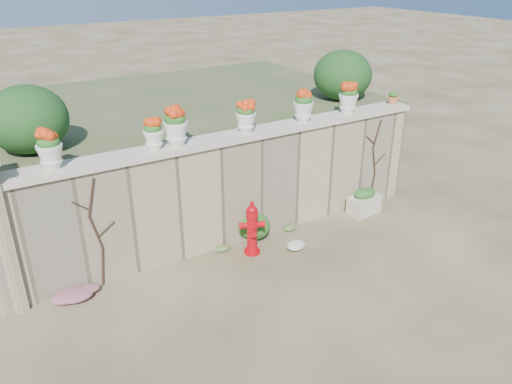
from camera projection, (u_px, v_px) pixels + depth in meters
ground at (291, 283)px, 8.31m from camera, size 80.00×80.00×0.00m
stone_wall at (238, 190)px, 9.28m from camera, size 8.00×0.40×2.00m
wall_cap at (237, 136)px, 8.84m from camera, size 8.10×0.52×0.10m
raised_fill at (171, 142)px, 11.76m from camera, size 9.00×6.00×2.00m
back_shrub_left at (27, 119)px, 8.06m from camera, size 1.30×1.30×1.10m
back_shrub_right at (343, 75)px, 11.16m from camera, size 1.30×1.30×1.10m
vine_left at (97, 232)px, 7.86m from camera, size 0.60×0.04×1.91m
vine_right at (374, 161)px, 10.64m from camera, size 0.60×0.04×1.91m
fire_hydrant at (252, 228)px, 8.95m from camera, size 0.45×0.32×1.05m
planter_box at (364, 202)px, 10.51m from camera, size 0.70×0.44×0.56m
green_shrub at (256, 224)px, 9.50m from camera, size 0.67×0.60×0.64m
magenta_clump at (78, 292)px, 7.90m from camera, size 0.78×0.52×0.21m
white_flowers at (296, 244)px, 9.25m from camera, size 0.56×0.45×0.20m
urn_pot_0 at (50, 150)px, 7.24m from camera, size 0.37×0.37×0.58m
urn_pot_1 at (153, 134)px, 8.00m from camera, size 0.33×0.33×0.51m
urn_pot_2 at (175, 127)px, 8.15m from camera, size 0.41×0.41×0.64m
urn_pot_3 at (246, 117)px, 8.79m from camera, size 0.36×0.36×0.56m
urn_pot_4 at (303, 106)px, 9.38m from camera, size 0.38×0.38×0.59m
urn_pot_5 at (348, 98)px, 9.89m from camera, size 0.39×0.39×0.61m
terracotta_pot at (393, 99)px, 10.56m from camera, size 0.23×0.23×0.27m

